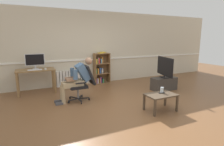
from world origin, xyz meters
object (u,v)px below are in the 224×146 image
Objects in this scene: coffee_table at (161,97)px; spare_remote at (162,93)px; computer_mouse at (46,69)px; tv_stand at (164,84)px; bookshelf at (101,69)px; office_chair at (83,82)px; radiator at (70,78)px; person_seated at (77,78)px; imac_monitor at (35,60)px; tv_screen at (165,67)px; computer_desk at (36,73)px; keyboard at (35,70)px; drinking_glass at (162,90)px.

coffee_table is 4.77× the size of spare_remote.
tv_stand is at bearing -20.58° from computer_mouse.
tv_stand is (3.58, -1.34, -0.56)m from computer_mouse.
tv_stand reaches higher than coffee_table.
tv_stand is 1.19× the size of coffee_table.
computer_mouse is 0.08× the size of bookshelf.
office_chair is at bearing -126.58° from bookshelf.
radiator reaches higher than tv_stand.
person_seated is at bearing -90.00° from office_chair.
coffee_table is at bearing -48.35° from imac_monitor.
tv_stand is (2.72, -1.85, -0.07)m from radiator.
imac_monitor is 0.48× the size of person_seated.
bookshelf reaches higher than coffee_table.
person_seated is at bearing 100.78° from tv_screen.
tv_screen is at bearing 85.94° from office_chair.
computer_desk is 4.16m from tv_stand.
computer_mouse is at bearing 83.90° from tv_screen.
keyboard is 0.47× the size of tv_stand.
person_seated is at bearing 66.28° from spare_remote.
tv_stand is at bearing -21.79° from imac_monitor.
tv_stand is at bearing 86.17° from person_seated.
drinking_glass is at bearing -45.73° from computer_desk.
keyboard is 0.31m from computer_mouse.
computer_mouse is 3.55m from spare_remote.
coffee_table is 5.12× the size of drinking_glass.
coffee_table is (2.60, -2.67, -0.42)m from keyboard.
tv_screen reaches higher than radiator.
computer_mouse reaches higher than drinking_glass.
office_chair is 2.11m from drinking_glass.
computer_desk is at bearing 83.74° from tv_screen.
computer_mouse is at bearing 3.68° from keyboard.
coffee_table is 0.17m from drinking_glass.
imac_monitor reaches higher than spare_remote.
office_chair is (1.16, -1.14, -0.24)m from keyboard.
imac_monitor is 3.92m from coffee_table.
imac_monitor is 4.23m from tv_stand.
bookshelf is 2.05m from person_seated.
person_seated is 2.93m from tv_stand.
drinking_glass is at bearing -133.43° from tv_stand.
coffee_table is at bearing 144.27° from spare_remote.
drinking_glass is (1.52, -3.12, 0.19)m from radiator.
tv_screen is at bearing 86.17° from person_seated.
computer_mouse is 3.86m from tv_stand.
person_seated is 7.94× the size of spare_remote.
radiator is 6.70× the size of drinking_glass.
radiator is at bearing 70.25° from tv_screen.
keyboard is 4.15m from tv_stand.
coffee_table is at bearing -45.72° from keyboard.
radiator reaches higher than coffee_table.
imac_monitor reaches higher than office_chair.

